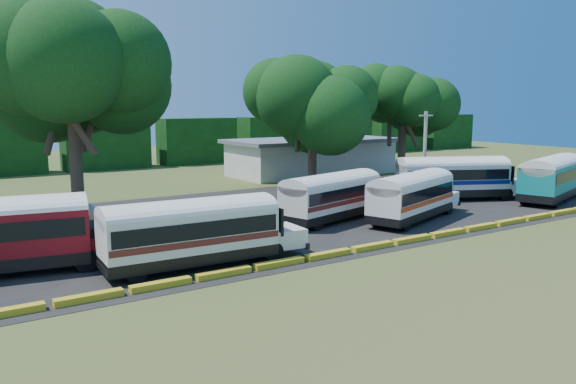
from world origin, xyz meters
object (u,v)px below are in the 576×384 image
bus_cream_west (194,229)px  tree_west (70,61)px  bus_white_red (413,194)px  bus_teal (554,175)px

bus_cream_west → tree_west: size_ratio=0.72×
bus_white_red → bus_teal: (15.53, -0.41, 0.24)m
bus_teal → tree_west: 37.48m
bus_teal → tree_west: size_ratio=0.79×
bus_teal → tree_west: bearing=145.4°
bus_teal → bus_white_red: bearing=161.4°
bus_cream_west → bus_teal: (32.30, 1.73, 0.20)m
tree_west → bus_cream_west: bearing=-78.7°
bus_cream_west → tree_west: (-2.54, 12.72, 8.60)m
bus_cream_west → tree_west: bearing=104.1°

